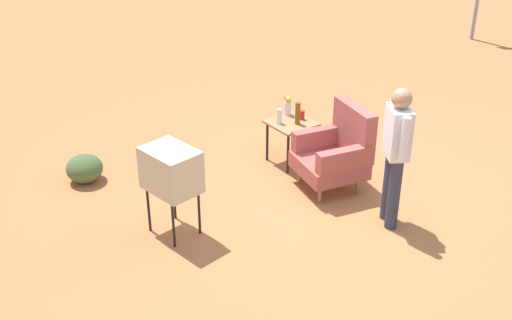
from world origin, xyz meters
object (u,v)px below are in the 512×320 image
at_px(person_standing, 396,149).
at_px(flower_vase, 288,104).
at_px(side_table, 291,128).
at_px(tv_on_stand, 171,170).
at_px(soda_can_red, 302,115).
at_px(bottle_tall_amber, 298,113).
at_px(bottle_short_clear, 279,116).
at_px(armchair, 337,151).

relative_size(person_standing, flower_vase, 6.19).
bearing_deg(side_table, tv_on_stand, -74.86).
relative_size(tv_on_stand, person_standing, 0.63).
bearing_deg(soda_can_red, side_table, -94.68).
height_order(person_standing, bottle_tall_amber, person_standing).
height_order(tv_on_stand, bottle_short_clear, tv_on_stand).
bearing_deg(side_table, bottle_tall_amber, 20.89).
xyz_separation_m(tv_on_stand, soda_can_red, (-0.56, 2.28, -0.13)).
height_order(side_table, bottle_short_clear, bottle_short_clear).
bearing_deg(armchair, flower_vase, 176.00).
bearing_deg(bottle_short_clear, armchair, 12.04).
distance_m(person_standing, soda_can_red, 1.86).
relative_size(bottle_tall_amber, soda_can_red, 2.46).
relative_size(armchair, person_standing, 0.65).
relative_size(side_table, person_standing, 0.36).
bearing_deg(person_standing, tv_on_stand, -121.33).
xyz_separation_m(armchair, tv_on_stand, (-0.28, -2.15, 0.28)).
bearing_deg(soda_can_red, armchair, -8.86).
bearing_deg(tv_on_stand, side_table, 105.14).
height_order(armchair, bottle_tall_amber, armchair).
bearing_deg(soda_can_red, flower_vase, -166.99).
xyz_separation_m(side_table, flower_vase, (-0.23, 0.12, 0.23)).
height_order(bottle_short_clear, soda_can_red, bottle_short_clear).
height_order(side_table, person_standing, person_standing).
bearing_deg(bottle_tall_amber, soda_can_red, 117.45).
relative_size(side_table, tv_on_stand, 0.57).
relative_size(side_table, soda_can_red, 4.82).
height_order(armchair, soda_can_red, armchair).
relative_size(armchair, soda_can_red, 8.69).
xyz_separation_m(armchair, bottle_short_clear, (-0.92, -0.20, 0.19)).
xyz_separation_m(bottle_tall_amber, flower_vase, (-0.31, 0.09, -0.00)).
bearing_deg(armchair, tv_on_stand, -97.49).
relative_size(armchair, bottle_tall_amber, 3.53).
distance_m(side_table, flower_vase, 0.35).
bearing_deg(flower_vase, armchair, -4.00).
xyz_separation_m(side_table, person_standing, (1.84, -0.03, 0.43)).
distance_m(armchair, person_standing, 1.08).
distance_m(side_table, bottle_short_clear, 0.25).
bearing_deg(armchair, bottle_tall_amber, -179.22).
distance_m(side_table, person_standing, 1.89).
bearing_deg(bottle_short_clear, side_table, 67.38).
height_order(armchair, side_table, armchair).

